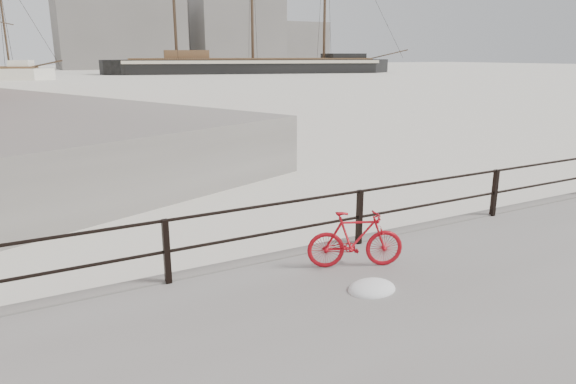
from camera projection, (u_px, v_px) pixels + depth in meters
name	position (u px, v px, depth m)	size (l,w,h in m)	color
ground	(485.00, 229.00, 11.15)	(400.00, 400.00, 0.00)	white
guardrail	(494.00, 193.00, 10.80)	(28.00, 0.10, 1.00)	black
bicycle	(355.00, 239.00, 8.19)	(1.54, 0.23, 0.93)	#A90B15
barque_black	(253.00, 73.00, 104.81)	(66.53, 21.77, 37.19)	black
industrial_west	(120.00, 34.00, 136.90)	(32.00, 18.00, 18.00)	gray
industrial_mid	(234.00, 27.00, 156.49)	(26.00, 20.00, 24.00)	gray
industrial_east	(292.00, 44.00, 172.62)	(20.00, 16.00, 14.00)	gray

